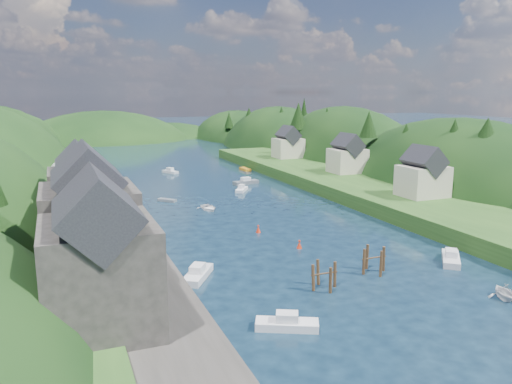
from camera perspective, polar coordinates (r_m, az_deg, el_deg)
name	(u,v)px	position (r m, az deg, el deg)	size (l,w,h in m)	color
ground	(214,192)	(98.38, -4.80, 0.05)	(600.00, 600.00, 0.00)	black
hillside_right	(343,190)	(140.83, 9.87, 0.27)	(36.00, 245.56, 48.00)	black
far_hills	(131,164)	(220.31, -14.08, 3.16)	(103.00, 68.00, 44.00)	black
hill_trees	(194,130)	(111.20, -7.05, 7.07)	(91.76, 150.09, 12.45)	black
quay_left	(101,242)	(64.98, -17.32, -5.44)	(12.00, 110.00, 2.00)	#2D2B28
terrace_left_grass	(39,246)	(64.82, -23.53, -5.69)	(12.00, 110.00, 2.50)	#234719
quayside_buildings	(88,222)	(50.17, -18.66, -3.22)	(8.00, 35.84, 12.90)	#2D2B28
boat_sheds	(75,183)	(82.46, -20.02, 0.93)	(7.00, 21.00, 7.50)	#2D2D30
terrace_right	(351,186)	(99.66, 10.81, 0.73)	(16.00, 120.00, 2.40)	#234719
right_bank_cottages	(342,156)	(107.50, 9.86, 4.03)	(9.00, 59.24, 8.41)	beige
piling_cluster_near	(324,279)	(50.55, 7.79, -9.78)	(2.93, 2.76, 3.25)	#382314
piling_cluster_far	(374,263)	(55.75, 13.31, -7.86)	(3.05, 2.86, 3.42)	#382314
channel_buoy_near	(299,245)	(62.86, 4.97, -6.02)	(0.70, 0.70, 1.10)	#B2250E
channel_buoy_far	(258,229)	(69.50, 0.26, -4.28)	(0.70, 0.70, 1.10)	#B2250E
moored_boats	(260,221)	(74.09, 0.48, -3.30)	(35.56, 90.41, 1.73)	navy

